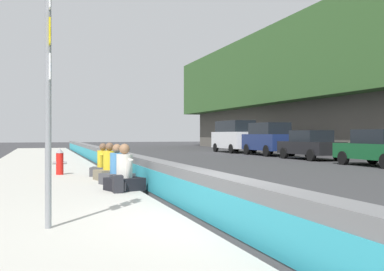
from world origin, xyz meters
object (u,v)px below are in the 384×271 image
object	(u,v)px
fire_hydrant	(60,161)
parked_car_far	(234,136)
route_sign_post	(49,82)
seated_person_far	(103,166)
seated_person_foreground	(124,176)
seated_person_middle	(117,172)
parked_car_third	(379,148)
backpack	(118,184)
seated_person_rear	(110,168)
parked_car_fourth	(310,145)
parked_car_midline	(269,138)

from	to	relation	value
fire_hydrant	parked_car_far	xyz separation A→B (m)	(18.45, -14.23, 0.77)
route_sign_post	seated_person_far	distance (m)	8.51
seated_person_foreground	seated_person_middle	distance (m)	1.39
fire_hydrant	seated_person_far	bearing A→B (deg)	-124.79
parked_car_third	parked_car_far	size ratio (longest dim) A/B	0.88
route_sign_post	seated_person_foreground	size ratio (longest dim) A/B	3.22
seated_person_middle	parked_car_far	distance (m)	25.47
seated_person_middle	backpack	distance (m)	1.83
seated_person_rear	seated_person_middle	bearing A→B (deg)	-179.17
seated_person_middle	parked_car_fourth	xyz separation A→B (m)	(11.00, -12.96, 0.38)
seated_person_rear	parked_car_far	distance (m)	24.38
seated_person_rear	parked_car_fourth	bearing A→B (deg)	-53.20
fire_hydrant	seated_person_foreground	distance (m)	5.08
backpack	route_sign_post	bearing A→B (deg)	156.91
fire_hydrant	parked_car_third	distance (m)	14.31
backpack	parked_car_far	xyz separation A→B (m)	(23.77, -13.12, 1.02)
parked_car_midline	parked_car_third	bearing A→B (deg)	178.82
seated_person_far	parked_car_third	xyz separation A→B (m)	(2.49, -12.91, 0.39)
seated_person_rear	fire_hydrant	bearing A→B (deg)	31.01
route_sign_post	parked_car_third	bearing A→B (deg)	-54.16
seated_person_foreground	backpack	bearing A→B (deg)	152.75
seated_person_foreground	seated_person_far	size ratio (longest dim) A/B	1.06
fire_hydrant	parked_car_far	size ratio (longest dim) A/B	0.17
seated_person_foreground	parked_car_fourth	distance (m)	17.96
parked_car_fourth	parked_car_far	distance (m)	10.98
seated_person_foreground	parked_car_midline	xyz separation A→B (m)	(17.83, -13.13, 0.69)
seated_person_foreground	parked_car_fourth	bearing A→B (deg)	-46.38
route_sign_post	seated_person_far	world-z (taller)	route_sign_post
backpack	parked_car_fourth	world-z (taller)	parked_car_fourth
seated_person_foreground	parked_car_third	xyz separation A→B (m)	(6.48, -12.90, 0.37)
backpack	parked_car_far	size ratio (longest dim) A/B	0.08
parked_car_fourth	seated_person_foreground	bearing A→B (deg)	133.62
fire_hydrant	parked_car_midline	xyz separation A→B (m)	(12.93, -14.45, 0.60)
parked_car_far	parked_car_fourth	bearing A→B (deg)	-179.54
fire_hydrant	seated_person_rear	size ratio (longest dim) A/B	0.80
fire_hydrant	parked_car_far	world-z (taller)	parked_car_far
parked_car_fourth	route_sign_post	bearing A→B (deg)	138.15
parked_car_third	seated_person_foreground	bearing A→B (deg)	116.68
seated_person_rear	parked_car_far	size ratio (longest dim) A/B	0.21
parked_car_fourth	parked_car_midline	distance (m)	5.46
fire_hydrant	seated_person_rear	distance (m)	2.60
seated_person_rear	parked_car_third	distance (m)	13.44
seated_person_far	parked_car_third	distance (m)	13.15
parked_car_third	parked_car_far	xyz separation A→B (m)	(16.87, -0.01, 0.49)
seated_person_rear	parked_car_fourth	size ratio (longest dim) A/B	0.24
parked_car_far	route_sign_post	bearing A→B (deg)	151.85
seated_person_rear	parked_car_third	bearing A→B (deg)	-73.53
seated_person_middle	seated_person_rear	xyz separation A→B (m)	(1.29, 0.02, 0.00)
parked_car_third	parked_car_fourth	bearing A→B (deg)	-0.96
fire_hydrant	parked_car_midline	world-z (taller)	parked_car_midline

